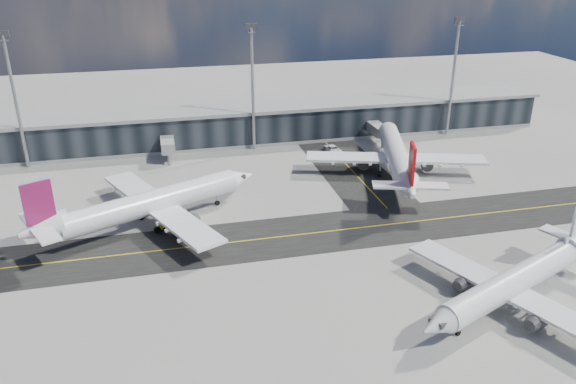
% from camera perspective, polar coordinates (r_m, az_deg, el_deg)
% --- Properties ---
extents(ground, '(300.00, 300.00, 0.00)m').
position_cam_1_polar(ground, '(90.83, 1.99, -5.49)').
color(ground, gray).
rests_on(ground, ground).
extents(taxiway_lanes, '(180.00, 63.00, 0.03)m').
position_cam_1_polar(taxiway_lanes, '(100.92, 2.53, -2.32)').
color(taxiway_lanes, black).
rests_on(taxiway_lanes, ground).
extents(terminal_concourse, '(152.00, 19.80, 8.80)m').
position_cam_1_polar(terminal_concourse, '(138.93, -3.99, 6.87)').
color(terminal_concourse, black).
rests_on(terminal_concourse, ground).
extents(floodlight_masts, '(102.50, 0.70, 28.90)m').
position_cam_1_polar(floodlight_masts, '(129.35, -3.62, 10.89)').
color(floodlight_masts, gray).
rests_on(floodlight_masts, ground).
extents(airliner_af, '(40.30, 34.76, 12.55)m').
position_cam_1_polar(airliner_af, '(98.17, -13.92, -1.16)').
color(airliner_af, white).
rests_on(airliner_af, ground).
extents(airliner_redtail, '(37.38, 43.38, 13.08)m').
position_cam_1_polar(airliner_redtail, '(118.38, 11.00, 3.56)').
color(airliner_redtail, white).
rests_on(airliner_redtail, ground).
extents(airliner_near, '(34.64, 29.93, 10.72)m').
position_cam_1_polar(airliner_near, '(81.18, 22.09, -8.39)').
color(airliner_near, silver).
rests_on(airliner_near, ground).
extents(baggage_tug, '(3.73, 2.47, 2.15)m').
position_cam_1_polar(baggage_tug, '(97.88, -11.73, -3.01)').
color(baggage_tug, yellow).
rests_on(baggage_tug, ground).
extents(service_van, '(3.57, 6.19, 1.63)m').
position_cam_1_polar(service_van, '(131.33, 4.62, 4.33)').
color(service_van, white).
rests_on(service_van, ground).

